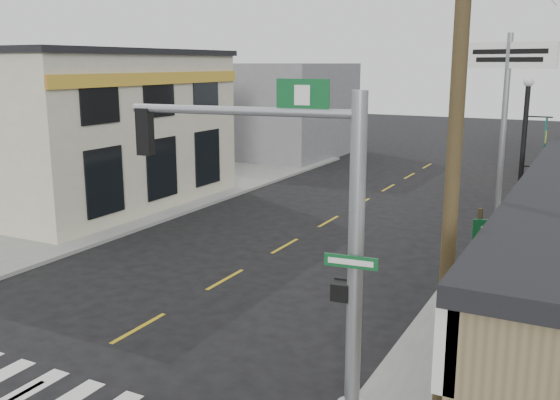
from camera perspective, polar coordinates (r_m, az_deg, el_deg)
The scene contains 13 objects.
sidewalk_right at distance 21.17m, azimuth 24.20°, elevation -6.21°, with size 6.00×38.00×0.13m, color gray.
sidewalk_left at distance 28.27m, azimuth -15.07°, elevation -1.03°, with size 6.00×38.00×0.13m, color gray.
center_line at distance 19.15m, azimuth -5.02°, elevation -7.24°, with size 0.12×56.00×0.01m, color gold.
crosswalk at distance 13.92m, azimuth -22.71°, elevation -16.13°, with size 11.00×2.20×0.01m, color silver.
left_building at distance 31.23m, azimuth -19.65°, elevation 6.13°, with size 12.00×12.00×6.80m, color beige.
bldg_distant_left at distance 44.45m, azimuth -0.49°, elevation 8.26°, with size 9.00×10.00×6.40m, color gray.
traffic_signal_pole at distance 10.89m, azimuth 3.45°, elevation -1.97°, with size 4.78×0.38×6.05m.
guide_sign at distance 15.99m, azimuth 19.96°, elevation -4.53°, with size 1.64×0.14×2.86m.
fire_hydrant at distance 15.20m, azimuth 20.88°, elevation -11.46°, with size 0.21×0.21×0.66m.
ped_crossing_sign at distance 16.54m, azimuth 21.09°, elevation -3.67°, with size 1.12×0.08×2.87m.
lamp_post at distance 20.74m, azimuth 21.44°, elevation 3.58°, with size 0.77×0.60×5.90m.
dance_center_sign at distance 24.29m, azimuth 20.02°, elevation 9.76°, with size 3.46×0.22×7.36m.
utility_pole_near at distance 11.15m, azimuth 15.76°, elevation 6.26°, with size 1.76×0.26×10.14m.
Camera 1 is at (9.75, -7.18, 6.44)m, focal length 40.00 mm.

